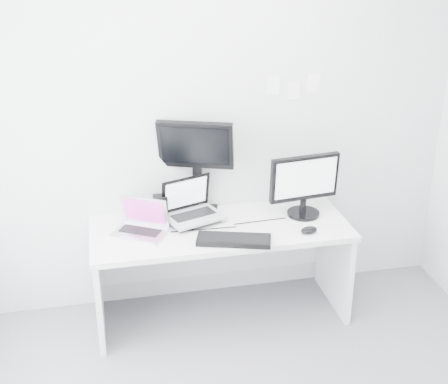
{
  "coord_description": "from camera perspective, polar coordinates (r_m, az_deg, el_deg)",
  "views": [
    {
      "loc": [
        -0.76,
        -2.49,
        2.66
      ],
      "look_at": [
        0.02,
        1.23,
        1.0
      ],
      "focal_mm": 49.13,
      "sensor_mm": 36.0,
      "label": 1
    }
  ],
  "objects": [
    {
      "name": "mouse",
      "position": [
        4.22,
        7.92,
        -3.52
      ],
      "size": [
        0.14,
        0.11,
        0.04
      ],
      "primitive_type": "ellipsoid",
      "rotation": [
        0.0,
        0.0,
        0.28
      ],
      "color": "black",
      "rests_on": "desk"
    },
    {
      "name": "wall_note_0",
      "position": [
        4.38,
        4.59,
        9.81
      ],
      "size": [
        0.1,
        0.0,
        0.14
      ],
      "primitive_type": "cube",
      "color": "white",
      "rests_on": "back_wall"
    },
    {
      "name": "rear_monitor",
      "position": [
        4.35,
        -2.58,
        2.49
      ],
      "size": [
        0.57,
        0.36,
        0.72
      ],
      "primitive_type": "cube",
      "rotation": [
        0.0,
        0.0,
        -0.35
      ],
      "color": "black",
      "rests_on": "desk"
    },
    {
      "name": "wall_note_2",
      "position": [
        4.47,
        8.35,
        10.05
      ],
      "size": [
        0.1,
        0.0,
        0.14
      ],
      "primitive_type": "cube",
      "color": "white",
      "rests_on": "back_wall"
    },
    {
      "name": "dell_laptop",
      "position": [
        4.27,
        -2.8,
        -0.93
      ],
      "size": [
        0.45,
        0.4,
        0.31
      ],
      "primitive_type": "cube",
      "rotation": [
        0.0,
        0.0,
        0.35
      ],
      "color": "#AEB0B5",
      "rests_on": "desk"
    },
    {
      "name": "back_wall",
      "position": [
        4.36,
        -1.27,
        6.11
      ],
      "size": [
        3.6,
        0.0,
        3.6
      ],
      "primitive_type": "plane",
      "rotation": [
        1.57,
        0.0,
        0.0
      ],
      "color": "silver",
      "rests_on": "ground"
    },
    {
      "name": "macbook",
      "position": [
        4.15,
        -7.98,
        -2.37
      ],
      "size": [
        0.43,
        0.4,
        0.26
      ],
      "primitive_type": "cube",
      "rotation": [
        0.0,
        0.0,
        -0.53
      ],
      "color": "silver",
      "rests_on": "desk"
    },
    {
      "name": "samsung_monitor",
      "position": [
        4.38,
        7.53,
        0.64
      ],
      "size": [
        0.54,
        0.3,
        0.47
      ],
      "primitive_type": "cube",
      "rotation": [
        0.0,
        0.0,
        0.13
      ],
      "color": "black",
      "rests_on": "desk"
    },
    {
      "name": "wall_note_1",
      "position": [
        4.43,
        6.46,
        9.37
      ],
      "size": [
        0.09,
        0.0,
        0.13
      ],
      "primitive_type": "cube",
      "color": "white",
      "rests_on": "back_wall"
    },
    {
      "name": "desk",
      "position": [
        4.45,
        -0.31,
        -7.44
      ],
      "size": [
        1.8,
        0.7,
        0.73
      ],
      "primitive_type": "cube",
      "color": "white",
      "rests_on": "ground"
    },
    {
      "name": "speaker",
      "position": [
        4.33,
        -5.93,
        -1.55
      ],
      "size": [
        0.1,
        0.1,
        0.19
      ],
      "primitive_type": "cube",
      "rotation": [
        0.0,
        0.0,
        -0.02
      ],
      "color": "black",
      "rests_on": "desk"
    },
    {
      "name": "keyboard",
      "position": [
        4.06,
        0.92,
        -4.48
      ],
      "size": [
        0.52,
        0.31,
        0.03
      ],
      "primitive_type": "cube",
      "rotation": [
        0.0,
        0.0,
        -0.29
      ],
      "color": "black",
      "rests_on": "desk"
    }
  ]
}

